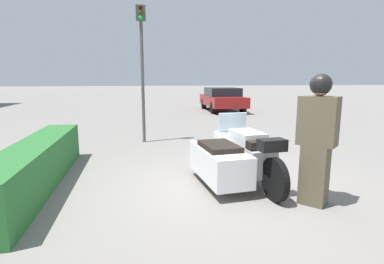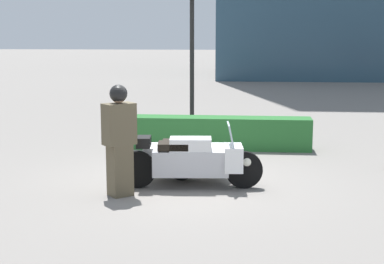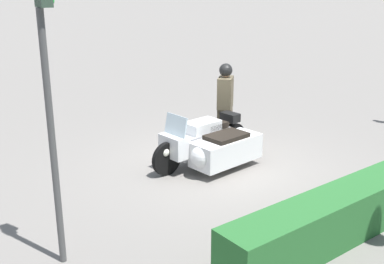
{
  "view_description": "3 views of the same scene",
  "coord_description": "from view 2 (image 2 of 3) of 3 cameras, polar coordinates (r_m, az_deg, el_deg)",
  "views": [
    {
      "loc": [
        -4.72,
        1.59,
        1.8
      ],
      "look_at": [
        1.28,
        0.43,
        0.72
      ],
      "focal_mm": 28.0,
      "sensor_mm": 36.0,
      "label": 1
    },
    {
      "loc": [
        1.14,
        -10.44,
        2.74
      ],
      "look_at": [
        0.17,
        0.0,
        0.95
      ],
      "focal_mm": 55.0,
      "sensor_mm": 36.0,
      "label": 2
    },
    {
      "loc": [
        6.04,
        6.94,
        3.71
      ],
      "look_at": [
        0.65,
        -0.08,
        0.84
      ],
      "focal_mm": 45.0,
      "sensor_mm": 36.0,
      "label": 3
    }
  ],
  "objects": [
    {
      "name": "hedge_bush_curbside",
      "position": [
        13.91,
        2.88,
        -0.09
      ],
      "size": [
        4.19,
        0.65,
        0.75
      ],
      "primitive_type": "cube",
      "color": "#28662D",
      "rests_on": "ground"
    },
    {
      "name": "officer_rider",
      "position": [
        9.88,
        -7.06,
        -0.55
      ],
      "size": [
        0.59,
        0.57,
        1.88
      ],
      "rotation": [
        0.0,
        0.0,
        2.29
      ],
      "color": "brown",
      "rests_on": "ground"
    },
    {
      "name": "ground_plane",
      "position": [
        10.86,
        -0.88,
        -4.92
      ],
      "size": [
        160.0,
        160.0,
        0.0
      ],
      "primitive_type": "plane",
      "color": "slate"
    },
    {
      "name": "police_motorcycle",
      "position": [
        10.68,
        0.06,
        -2.57
      ],
      "size": [
        2.55,
        1.22,
        1.16
      ],
      "rotation": [
        0.0,
        0.0,
        0.08
      ],
      "color": "black",
      "rests_on": "ground"
    },
    {
      "name": "twin_lamp_post",
      "position": [
        15.97,
        -0.0,
        11.63
      ],
      "size": [
        0.41,
        1.26,
        4.0
      ],
      "color": "black",
      "rests_on": "ground"
    }
  ]
}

